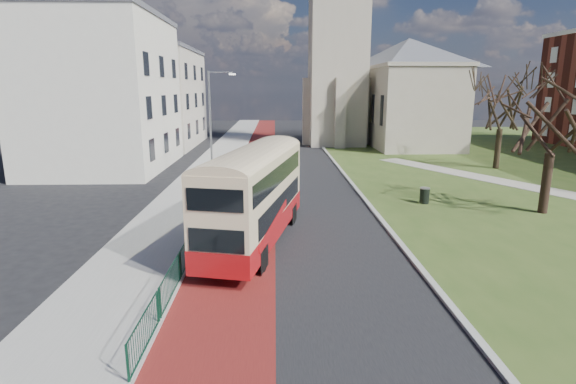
{
  "coord_description": "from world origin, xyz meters",
  "views": [
    {
      "loc": [
        0.52,
        -17.37,
        6.87
      ],
      "look_at": [
        1.12,
        3.55,
        2.0
      ],
      "focal_mm": 28.0,
      "sensor_mm": 36.0,
      "label": 1
    }
  ],
  "objects_px": {
    "bus": "(255,192)",
    "litter_bin": "(425,195)",
    "winter_tree_far": "(503,97)",
    "winter_tree_near": "(557,104)",
    "streetlamp": "(212,118)"
  },
  "relations": [
    {
      "from": "winter_tree_far",
      "to": "litter_bin",
      "type": "distance_m",
      "value": 16.61
    },
    {
      "from": "winter_tree_near",
      "to": "litter_bin",
      "type": "xyz_separation_m",
      "value": [
        -5.96,
        2.25,
        -5.5
      ]
    },
    {
      "from": "bus",
      "to": "winter_tree_near",
      "type": "relative_size",
      "value": 1.19
    },
    {
      "from": "streetlamp",
      "to": "bus",
      "type": "height_order",
      "value": "streetlamp"
    },
    {
      "from": "winter_tree_near",
      "to": "litter_bin",
      "type": "distance_m",
      "value": 8.41
    },
    {
      "from": "bus",
      "to": "litter_bin",
      "type": "xyz_separation_m",
      "value": [
        9.91,
        6.78,
        -1.86
      ]
    },
    {
      "from": "winter_tree_near",
      "to": "bus",
      "type": "bearing_deg",
      "value": -164.07
    },
    {
      "from": "bus",
      "to": "winter_tree_far",
      "type": "relative_size",
      "value": 1.18
    },
    {
      "from": "streetlamp",
      "to": "winter_tree_far",
      "type": "relative_size",
      "value": 0.92
    },
    {
      "from": "bus",
      "to": "winter_tree_far",
      "type": "distance_m",
      "value": 27.67
    },
    {
      "from": "streetlamp",
      "to": "winter_tree_far",
      "type": "distance_m",
      "value": 24.25
    },
    {
      "from": "winter_tree_far",
      "to": "streetlamp",
      "type": "bearing_deg",
      "value": -173.86
    },
    {
      "from": "winter_tree_near",
      "to": "litter_bin",
      "type": "height_order",
      "value": "winter_tree_near"
    },
    {
      "from": "streetlamp",
      "to": "bus",
      "type": "bearing_deg",
      "value": -76.12
    },
    {
      "from": "streetlamp",
      "to": "winter_tree_near",
      "type": "distance_m",
      "value": 22.99
    }
  ]
}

